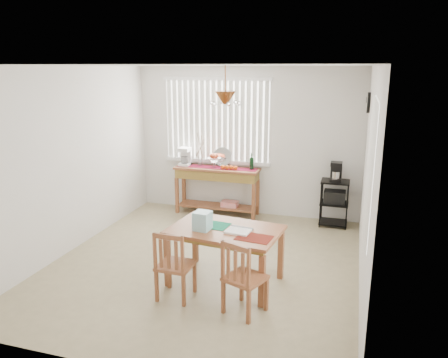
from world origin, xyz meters
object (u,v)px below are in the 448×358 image
(wire_cart, at_px, (334,199))
(chair_right, at_px, (243,278))
(chair_left, at_px, (174,266))
(dining_table, at_px, (225,235))
(sideboard, at_px, (218,179))
(cart_items, at_px, (336,172))

(wire_cart, height_order, chair_right, chair_right)
(chair_left, relative_size, chair_right, 0.99)
(wire_cart, bearing_deg, dining_table, -115.51)
(sideboard, relative_size, chair_right, 1.80)
(chair_left, bearing_deg, cart_items, 61.86)
(sideboard, xyz_separation_m, dining_table, (0.88, -2.45, -0.02))
(cart_items, relative_size, chair_left, 0.38)
(cart_items, xyz_separation_m, chair_right, (-0.77, -3.06, -0.51))
(sideboard, height_order, chair_left, sideboard)
(wire_cart, height_order, cart_items, cart_items)
(wire_cart, distance_m, chair_right, 3.15)
(sideboard, distance_m, dining_table, 2.60)
(sideboard, relative_size, cart_items, 4.75)
(dining_table, bearing_deg, chair_right, -58.22)
(wire_cart, xyz_separation_m, cart_items, (0.00, 0.01, 0.45))
(cart_items, bearing_deg, sideboard, 179.74)
(sideboard, height_order, cart_items, cart_items)
(chair_left, distance_m, chair_right, 0.83)
(chair_left, bearing_deg, sideboard, 98.36)
(sideboard, distance_m, chair_right, 3.33)
(dining_table, relative_size, chair_left, 1.68)
(wire_cart, relative_size, chair_right, 0.92)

